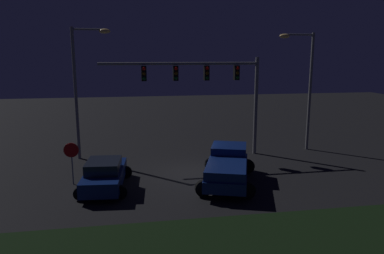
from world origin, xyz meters
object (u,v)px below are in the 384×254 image
street_lamp_left (82,78)px  stop_sign (72,156)px  pickup_truck (228,164)px  car_sedan (105,174)px  traffic_signal_gantry (207,80)px  street_lamp_right (304,77)px

street_lamp_left → stop_sign: 6.21m
stop_sign → pickup_truck: bearing=-7.7°
car_sedan → traffic_signal_gantry: size_ratio=0.44×
street_lamp_left → car_sedan: bearing=-75.5°
car_sedan → street_lamp_left: (-1.51, 5.87, 4.47)m
traffic_signal_gantry → car_sedan: bearing=-140.8°
car_sedan → traffic_signal_gantry: (6.33, 5.16, 4.29)m
pickup_truck → traffic_signal_gantry: (0.00, 5.39, 4.03)m
pickup_truck → car_sedan: 6.34m
street_lamp_right → stop_sign: bearing=-162.3°
car_sedan → stop_sign: stop_sign is taller
traffic_signal_gantry → street_lamp_right: size_ratio=1.27×
car_sedan → street_lamp_right: 15.07m
pickup_truck → street_lamp_left: 10.80m
street_lamp_right → street_lamp_left: bearing=179.1°
traffic_signal_gantry → street_lamp_left: (-7.85, 0.71, 0.18)m
traffic_signal_gantry → street_lamp_right: street_lamp_right is taller
street_lamp_right → traffic_signal_gantry: bearing=-176.1°
pickup_truck → traffic_signal_gantry: bearing=18.5°
car_sedan → traffic_signal_gantry: bearing=-46.0°
street_lamp_left → street_lamp_right: bearing=-0.9°
street_lamp_left → traffic_signal_gantry: bearing=-5.2°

